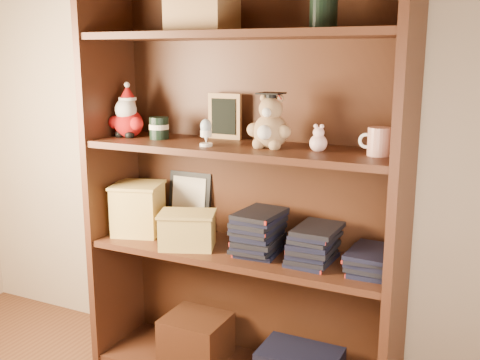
% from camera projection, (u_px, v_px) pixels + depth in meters
% --- Properties ---
extents(bookcase, '(1.20, 0.35, 1.60)m').
position_uv_depth(bookcase, '(245.00, 188.00, 2.12)').
color(bookcase, '#442213').
rests_on(bookcase, ground).
extents(shelf_lower, '(1.14, 0.33, 0.02)m').
position_uv_depth(shelf_lower, '(240.00, 253.00, 2.13)').
color(shelf_lower, '#442213').
rests_on(shelf_lower, ground).
extents(shelf_upper, '(1.14, 0.33, 0.02)m').
position_uv_depth(shelf_upper, '(240.00, 148.00, 2.04)').
color(shelf_upper, '#442213').
rests_on(shelf_upper, ground).
extents(santa_plush, '(0.16, 0.11, 0.22)m').
position_uv_depth(santa_plush, '(127.00, 116.00, 2.23)').
color(santa_plush, '#A50F0F').
rests_on(santa_plush, shelf_upper).
extents(teachers_tin, '(0.08, 0.08, 0.09)m').
position_uv_depth(teachers_tin, '(159.00, 128.00, 2.18)').
color(teachers_tin, black).
rests_on(teachers_tin, shelf_upper).
extents(chalkboard_plaque, '(0.14, 0.07, 0.18)m').
position_uv_depth(chalkboard_plaque, '(225.00, 117.00, 2.17)').
color(chalkboard_plaque, '#9E7547').
rests_on(chalkboard_plaque, shelf_upper).
extents(egg_cup, '(0.05, 0.05, 0.10)m').
position_uv_depth(egg_cup, '(206.00, 132.00, 2.00)').
color(egg_cup, white).
rests_on(egg_cup, shelf_upper).
extents(grad_teddy_bear, '(0.16, 0.14, 0.20)m').
position_uv_depth(grad_teddy_bear, '(270.00, 126.00, 1.96)').
color(grad_teddy_bear, '#A48157').
rests_on(grad_teddy_bear, shelf_upper).
extents(pink_figurine, '(0.06, 0.06, 0.10)m').
position_uv_depth(pink_figurine, '(318.00, 141.00, 1.90)').
color(pink_figurine, beige).
rests_on(pink_figurine, shelf_upper).
extents(teacher_mug, '(0.10, 0.07, 0.09)m').
position_uv_depth(teacher_mug, '(378.00, 142.00, 1.81)').
color(teacher_mug, silver).
rests_on(teacher_mug, shelf_upper).
extents(certificate_frame, '(0.20, 0.05, 0.24)m').
position_uv_depth(certificate_frame, '(189.00, 201.00, 2.35)').
color(certificate_frame, black).
rests_on(certificate_frame, shelf_lower).
extents(treats_box, '(0.24, 0.24, 0.21)m').
position_uv_depth(treats_box, '(138.00, 208.00, 2.30)').
color(treats_box, tan).
rests_on(treats_box, shelf_lower).
extents(pencils_box, '(0.25, 0.22, 0.14)m').
position_uv_depth(pencils_box, '(187.00, 230.00, 2.13)').
color(pencils_box, tan).
rests_on(pencils_box, shelf_lower).
extents(book_stack_left, '(0.14, 0.20, 0.16)m').
position_uv_depth(book_stack_left, '(260.00, 232.00, 2.07)').
color(book_stack_left, black).
rests_on(book_stack_left, shelf_lower).
extents(book_stack_mid, '(0.14, 0.20, 0.13)m').
position_uv_depth(book_stack_mid, '(315.00, 245.00, 1.98)').
color(book_stack_mid, black).
rests_on(book_stack_mid, shelf_lower).
extents(book_stack_right, '(0.14, 0.20, 0.08)m').
position_uv_depth(book_stack_right, '(371.00, 260.00, 1.90)').
color(book_stack_right, black).
rests_on(book_stack_right, shelf_lower).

